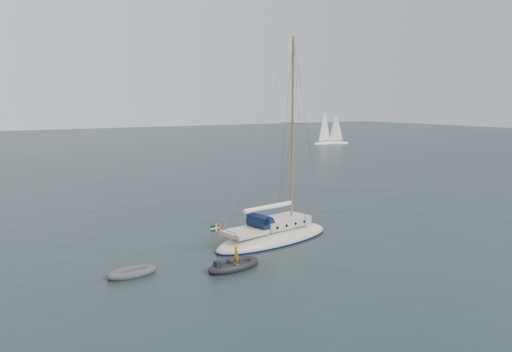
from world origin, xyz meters
TOP-DOWN VIEW (x-y plane):
  - ground at (0.00, 0.00)m, footprint 300.00×300.00m
  - sailboat at (0.91, 0.99)m, footprint 9.92×2.97m
  - dinghy at (-9.25, -0.62)m, footprint 2.77×1.25m
  - rib at (-3.99, -2.41)m, footprint 3.46×1.57m
  - distant_yacht_c at (52.21, 59.38)m, footprint 6.38×3.41m
  - distant_yacht_b at (54.95, 58.81)m, footprint 5.90×3.15m

SIDE VIEW (x-z plane):
  - ground at x=0.00m, z-range 0.00..0.00m
  - dinghy at x=-9.25m, z-range -0.02..0.37m
  - rib at x=-3.99m, z-range -0.44..0.84m
  - sailboat at x=0.91m, z-range -6.00..8.14m
  - distant_yacht_b at x=54.95m, z-range -0.57..7.25m
  - distant_yacht_c at x=52.21m, z-range -0.61..7.85m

